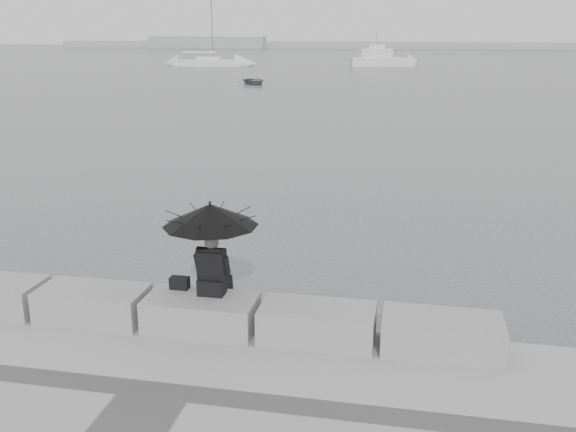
% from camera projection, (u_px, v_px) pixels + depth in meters
% --- Properties ---
extents(ground, '(360.00, 360.00, 0.00)m').
position_uv_depth(ground, '(212.00, 346.00, 9.91)').
color(ground, '#414345').
rests_on(ground, ground).
extents(stone_block_left, '(1.60, 0.80, 0.50)m').
position_uv_depth(stone_block_left, '(93.00, 304.00, 9.60)').
color(stone_block_left, slate).
rests_on(stone_block_left, promenade).
extents(stone_block_centre, '(1.60, 0.80, 0.50)m').
position_uv_depth(stone_block_centre, '(201.00, 314.00, 9.28)').
color(stone_block_centre, slate).
rests_on(stone_block_centre, promenade).
extents(stone_block_right, '(1.60, 0.80, 0.50)m').
position_uv_depth(stone_block_right, '(317.00, 324.00, 8.96)').
color(stone_block_right, slate).
rests_on(stone_block_right, promenade).
extents(stone_block_far_right, '(1.60, 0.80, 0.50)m').
position_uv_depth(stone_block_far_right, '(442.00, 335.00, 8.64)').
color(stone_block_far_right, slate).
rests_on(stone_block_far_right, promenade).
extents(seated_person, '(1.37, 1.37, 1.39)m').
position_uv_depth(seated_person, '(211.00, 225.00, 9.08)').
color(seated_person, black).
rests_on(seated_person, stone_block_centre).
extents(bag, '(0.28, 0.16, 0.18)m').
position_uv_depth(bag, '(180.00, 283.00, 9.51)').
color(bag, black).
rests_on(bag, stone_block_centre).
extents(distant_landmass, '(180.00, 8.00, 2.80)m').
position_uv_depth(distant_landmass, '(374.00, 45.00, 156.62)').
color(distant_landmass, gray).
rests_on(distant_landmass, ground).
extents(sailboat_left, '(8.99, 3.07, 12.90)m').
position_uv_depth(sailboat_left, '(209.00, 62.00, 83.58)').
color(sailboat_left, white).
rests_on(sailboat_left, ground).
extents(motor_cruiser, '(8.55, 4.74, 4.50)m').
position_uv_depth(motor_cruiser, '(382.00, 59.00, 83.25)').
color(motor_cruiser, white).
rests_on(motor_cruiser, ground).
extents(dinghy, '(3.47, 3.18, 0.56)m').
position_uv_depth(dinghy, '(254.00, 81.00, 56.54)').
color(dinghy, slate).
rests_on(dinghy, ground).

